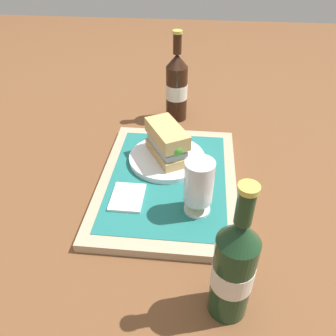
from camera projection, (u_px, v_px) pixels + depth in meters
ground_plane at (168, 184)px, 0.82m from camera, size 3.00×3.00×0.00m
tray at (168, 181)px, 0.82m from camera, size 0.44×0.32×0.02m
placemat at (168, 178)px, 0.81m from camera, size 0.38×0.27×0.00m
plate at (167, 158)px, 0.86m from camera, size 0.19×0.19×0.01m
sandwich at (168, 142)px, 0.83m from camera, size 0.14×0.12×0.08m
beer_glass at (199, 186)px, 0.68m from camera, size 0.06×0.06×0.12m
napkin_folded at (127, 197)px, 0.75m from camera, size 0.09×0.07×0.01m
beer_bottle at (234, 268)px, 0.51m from camera, size 0.07×0.07×0.27m
second_bottle at (177, 87)px, 1.02m from camera, size 0.07×0.07×0.27m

